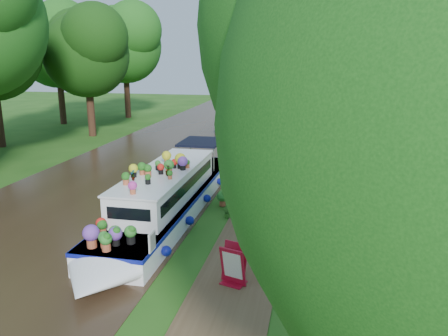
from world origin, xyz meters
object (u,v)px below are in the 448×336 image
plant_boat (167,195)px  pedestrian_pink (292,113)px  second_boat (243,122)px  sandwich_board (234,267)px

plant_boat → pedestrian_pink: plant_boat is taller
second_boat → sandwich_board: bearing=-66.0°
second_boat → pedestrian_pink: (3.82, 3.75, 0.41)m
second_boat → pedestrian_pink: pedestrian_pink is taller
second_boat → plant_boat: bearing=-73.5°
plant_boat → second_boat: (-0.50, 20.53, -0.28)m
plant_boat → sandwich_board: 5.66m
plant_boat → pedestrian_pink: bearing=82.2°
second_boat → sandwich_board: second_boat is taller
pedestrian_pink → sandwich_board: bearing=-75.9°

